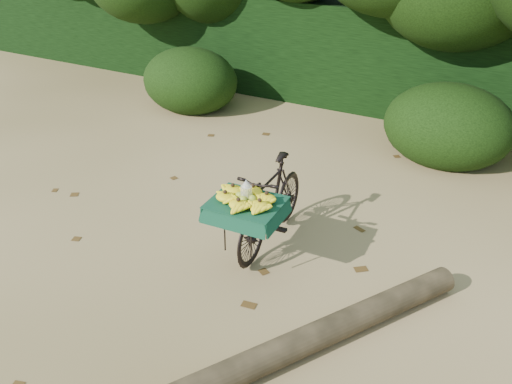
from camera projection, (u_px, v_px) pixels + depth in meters
The scene contains 6 objects.
ground at pixel (192, 289), 5.34m from camera, with size 80.00×80.00×0.00m, color tan.
vendor_bicycle at pixel (270, 203), 5.82m from camera, with size 0.72×1.72×0.97m.
fallen_log at pixel (303, 342), 4.53m from camera, with size 0.24×0.24×3.37m, color brown.
hedge_backdrop at pixel (390, 54), 9.74m from camera, with size 26.00×1.80×1.80m, color black.
bush_clumps at pixel (380, 118), 8.21m from camera, with size 8.80×1.70×0.90m, color black, non-canonical shape.
leaf_litter at pixel (226, 255), 5.83m from camera, with size 7.00×7.30×0.01m, color #4E3414, non-canonical shape.
Camera 1 is at (2.60, -3.39, 3.40)m, focal length 38.00 mm.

